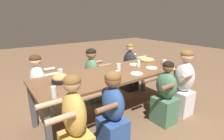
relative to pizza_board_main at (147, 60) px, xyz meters
The scene contains 20 objects.
ground_plane 1.36m from the pizza_board_main, 169.89° to the right, with size 18.00×18.00×0.00m, color brown.
dining_table 1.08m from the pizza_board_main, 169.89° to the right, with size 2.59×0.97×0.80m.
pizza_board_main is the anchor object (origin of this frame).
skillet_bowl 1.93m from the pizza_board_main, behind, with size 0.36×0.25×0.13m.
empty_plate_a 0.38m from the pizza_board_main, behind, with size 0.21×0.21×0.02m.
empty_plate_b 0.90m from the pizza_board_main, 147.86° to the right, with size 0.21×0.21×0.02m.
empty_plate_c 0.49m from the pizza_board_main, 126.93° to the right, with size 0.21×0.21×0.02m.
cocktail_glass_blue 1.16m from the pizza_board_main, 160.99° to the right, with size 0.07×0.07×0.12m.
drinking_glass_a 0.90m from the pizza_board_main, behind, with size 0.08×0.08×0.13m.
drinking_glass_b 0.39m from the pizza_board_main, 77.69° to the right, with size 0.08×0.08×0.11m.
drinking_glass_c 0.48m from the pizza_board_main, 156.20° to the right, with size 0.06×0.06×0.13m.
drinking_glass_d 1.82m from the pizza_board_main, behind, with size 0.08×0.08×0.11m.
drinking_glass_e 2.24m from the pizza_board_main, 165.49° to the right, with size 0.06×0.06×0.14m.
diner_near_midleft 1.83m from the pizza_board_main, 150.23° to the right, with size 0.51×0.40×1.09m.
diner_far_center 1.21m from the pizza_board_main, 153.91° to the left, with size 0.51×0.40×1.12m.
diner_near_left 2.28m from the pizza_board_main, 156.76° to the right, with size 0.51×0.40×1.15m.
diner_near_right 0.93m from the pizza_board_main, 91.03° to the right, with size 0.51×0.40×1.19m.
diner_far_left 2.18m from the pizza_board_main, 166.22° to the left, with size 0.51×0.40×1.12m.
diner_near_midright 1.08m from the pizza_board_main, 119.41° to the right, with size 0.51×0.40×1.06m.
diner_far_right 0.61m from the pizza_board_main, 92.71° to the left, with size 0.51×0.40×1.13m.
Camera 1 is at (-1.66, -2.29, 1.70)m, focal length 28.00 mm.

